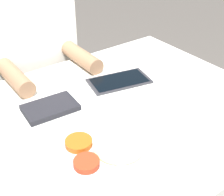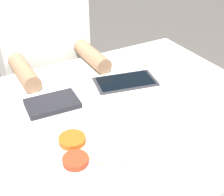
% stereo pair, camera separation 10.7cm
% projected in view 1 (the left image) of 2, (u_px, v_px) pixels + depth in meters
% --- Properties ---
extents(dining_table, '(1.19, 0.90, 0.77)m').
position_uv_depth(dining_table, '(110.00, 187.00, 1.31)').
color(dining_table, silver).
rests_on(dining_table, ground_plane).
extents(thali_tray, '(0.29, 0.29, 0.03)m').
position_uv_depth(thali_tray, '(101.00, 152.00, 0.92)').
color(thali_tray, '#B7BABF').
rests_on(thali_tray, dining_table).
extents(red_notebook, '(0.19, 0.13, 0.02)m').
position_uv_depth(red_notebook, '(50.00, 108.00, 1.11)').
color(red_notebook, silver).
rests_on(red_notebook, dining_table).
extents(tablet_device, '(0.27, 0.18, 0.01)m').
position_uv_depth(tablet_device, '(119.00, 81.00, 1.28)').
color(tablet_device, '#28282D').
rests_on(tablet_device, dining_table).
extents(person_diner, '(0.41, 0.46, 1.25)m').
position_uv_depth(person_diner, '(35.00, 89.00, 1.58)').
color(person_diner, black).
rests_on(person_diner, ground_plane).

